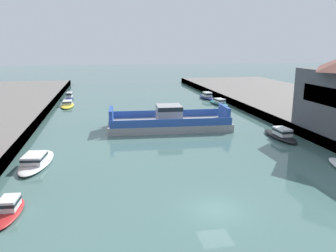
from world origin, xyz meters
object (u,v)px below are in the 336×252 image
(moored_boat_near_left, at_px, (9,209))
(moored_boat_mid_left, at_px, (69,97))
(moored_boat_far_left, at_px, (219,102))
(moored_boat_upstream_a, at_px, (67,104))
(moored_boat_near_right, at_px, (207,96))
(moored_boat_far_right, at_px, (281,134))
(chain_ferry, at_px, (169,122))
(moored_boat_upstream_b, at_px, (36,161))

(moored_boat_near_left, distance_m, moored_boat_mid_left, 55.75)
(moored_boat_far_left, xyz_separation_m, moored_boat_upstream_a, (-31.48, 3.69, -0.05))
(moored_boat_upstream_a, bearing_deg, moored_boat_near_left, -89.91)
(moored_boat_near_right, xyz_separation_m, moored_boat_upstream_a, (-31.27, -4.39, -0.17))
(moored_boat_far_right, bearing_deg, moored_boat_near_left, -152.95)
(moored_boat_upstream_a, bearing_deg, chain_ferry, -53.45)
(moored_boat_near_left, height_order, moored_boat_upstream_a, moored_boat_near_left)
(moored_boat_near_right, height_order, moored_boat_far_right, moored_boat_near_right)
(moored_boat_near_right, distance_m, moored_boat_far_right, 35.53)
(moored_boat_mid_left, bearing_deg, moored_boat_upstream_a, -87.64)
(moored_boat_near_left, distance_m, moored_boat_upstream_b, 10.77)
(moored_boat_far_left, relative_size, moored_boat_far_right, 0.99)
(chain_ferry, distance_m, moored_boat_upstream_a, 28.36)
(chain_ferry, distance_m, moored_boat_mid_left, 36.18)
(moored_boat_far_left, bearing_deg, moored_boat_near_right, 91.52)
(moored_boat_far_left, distance_m, moored_boat_upstream_a, 31.70)
(moored_boat_upstream_a, bearing_deg, moored_boat_mid_left, 92.36)
(chain_ferry, distance_m, moored_boat_near_right, 30.74)
(moored_boat_near_left, xyz_separation_m, moored_boat_far_right, (30.54, 15.60, 0.12))
(moored_boat_near_right, relative_size, moored_boat_far_left, 0.98)
(moored_boat_near_left, xyz_separation_m, moored_boat_upstream_b, (0.06, 10.77, 0.05))
(chain_ferry, relative_size, moored_boat_far_right, 2.47)
(moored_boat_near_right, bearing_deg, moored_boat_far_right, -91.06)
(chain_ferry, xyz_separation_m, moored_boat_mid_left, (-17.26, 31.80, -0.46))
(moored_boat_near_right, height_order, moored_boat_mid_left, moored_boat_mid_left)
(moored_boat_near_left, distance_m, moored_boat_near_right, 59.89)
(chain_ferry, bearing_deg, moored_boat_upstream_a, 126.55)
(moored_boat_upstream_b, bearing_deg, moored_boat_mid_left, 90.64)
(moored_boat_near_right, bearing_deg, moored_boat_upstream_b, -127.66)
(moored_boat_near_right, relative_size, moored_boat_upstream_a, 0.95)
(moored_boat_far_left, xyz_separation_m, moored_boat_far_right, (-0.87, -27.45, 0.10))
(moored_boat_near_left, height_order, moored_boat_far_left, moored_boat_far_left)
(chain_ferry, relative_size, moored_boat_near_left, 3.55)
(moored_boat_far_right, xyz_separation_m, moored_boat_upstream_b, (-30.49, -4.83, -0.08))
(chain_ferry, bearing_deg, moored_boat_near_right, 62.10)
(moored_boat_mid_left, xyz_separation_m, moored_boat_upstream_a, (0.37, -9.02, -0.21))
(moored_boat_far_left, height_order, moored_boat_upstream_b, moored_boat_upstream_b)
(moored_boat_mid_left, bearing_deg, moored_boat_upstream_b, -89.36)
(chain_ferry, height_order, moored_boat_near_right, chain_ferry)
(chain_ferry, height_order, moored_boat_far_left, chain_ferry)
(moored_boat_far_left, relative_size, moored_boat_upstream_b, 0.88)
(moored_boat_far_right, bearing_deg, moored_boat_far_left, 88.18)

